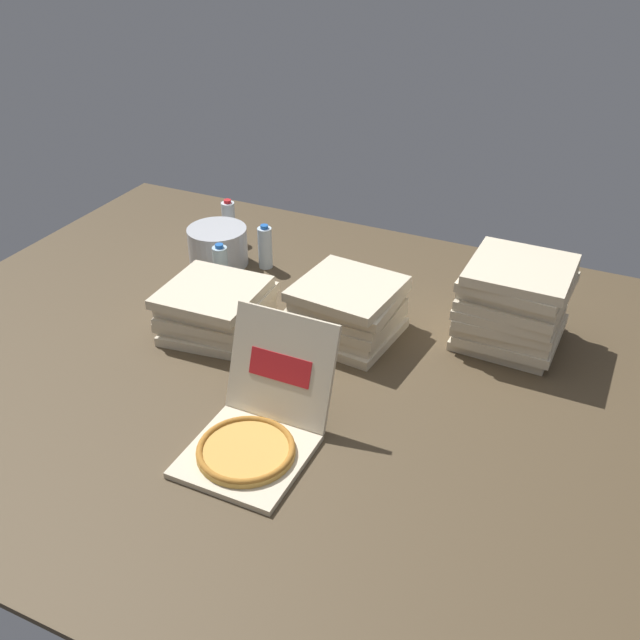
{
  "coord_description": "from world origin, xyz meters",
  "views": [
    {
      "loc": [
        0.95,
        -1.88,
        1.52
      ],
      "look_at": [
        0.02,
        0.1,
        0.14
      ],
      "focal_mm": 40.67,
      "sensor_mm": 36.0,
      "label": 1
    }
  ],
  "objects_px": {
    "pizza_stack_left_mid": "(513,304)",
    "ice_bucket": "(218,246)",
    "water_bottle_0": "(221,267)",
    "open_pizza_box": "(256,429)",
    "pizza_stack_left_far": "(348,309)",
    "water_bottle_2": "(265,247)",
    "water_bottle_1": "(229,221)",
    "pizza_stack_right_near": "(216,308)"
  },
  "relations": [
    {
      "from": "pizza_stack_left_far",
      "to": "water_bottle_0",
      "type": "bearing_deg",
      "value": 170.81
    },
    {
      "from": "pizza_stack_right_near",
      "to": "water_bottle_2",
      "type": "distance_m",
      "value": 0.53
    },
    {
      "from": "pizza_stack_right_near",
      "to": "water_bottle_0",
      "type": "distance_m",
      "value": 0.32
    },
    {
      "from": "open_pizza_box",
      "to": "pizza_stack_left_far",
      "type": "relative_size",
      "value": 1.21
    },
    {
      "from": "pizza_stack_left_mid",
      "to": "water_bottle_2",
      "type": "distance_m",
      "value": 1.12
    },
    {
      "from": "water_bottle_1",
      "to": "water_bottle_2",
      "type": "bearing_deg",
      "value": -30.73
    },
    {
      "from": "open_pizza_box",
      "to": "ice_bucket",
      "type": "height_order",
      "value": "open_pizza_box"
    },
    {
      "from": "pizza_stack_right_near",
      "to": "water_bottle_2",
      "type": "height_order",
      "value": "water_bottle_2"
    },
    {
      "from": "open_pizza_box",
      "to": "pizza_stack_left_mid",
      "type": "bearing_deg",
      "value": 58.07
    },
    {
      "from": "pizza_stack_left_mid",
      "to": "ice_bucket",
      "type": "bearing_deg",
      "value": 176.65
    },
    {
      "from": "pizza_stack_right_near",
      "to": "pizza_stack_left_far",
      "type": "distance_m",
      "value": 0.5
    },
    {
      "from": "ice_bucket",
      "to": "water_bottle_1",
      "type": "bearing_deg",
      "value": 109.93
    },
    {
      "from": "open_pizza_box",
      "to": "pizza_stack_left_mid",
      "type": "relative_size",
      "value": 1.21
    },
    {
      "from": "pizza_stack_right_near",
      "to": "ice_bucket",
      "type": "height_order",
      "value": "pizza_stack_right_near"
    },
    {
      "from": "water_bottle_0",
      "to": "water_bottle_1",
      "type": "height_order",
      "value": "same"
    },
    {
      "from": "pizza_stack_left_mid",
      "to": "water_bottle_1",
      "type": "distance_m",
      "value": 1.44
    },
    {
      "from": "water_bottle_0",
      "to": "water_bottle_1",
      "type": "bearing_deg",
      "value": 117.29
    },
    {
      "from": "ice_bucket",
      "to": "water_bottle_1",
      "type": "xyz_separation_m",
      "value": [
        -0.08,
        0.23,
        0.01
      ]
    },
    {
      "from": "pizza_stack_left_far",
      "to": "water_bottle_2",
      "type": "height_order",
      "value": "pizza_stack_left_far"
    },
    {
      "from": "pizza_stack_right_near",
      "to": "water_bottle_1",
      "type": "xyz_separation_m",
      "value": [
        -0.37,
        0.7,
        0.01
      ]
    },
    {
      "from": "pizza_stack_right_near",
      "to": "water_bottle_2",
      "type": "relative_size",
      "value": 1.99
    },
    {
      "from": "pizza_stack_left_mid",
      "to": "ice_bucket",
      "type": "height_order",
      "value": "pizza_stack_left_mid"
    },
    {
      "from": "pizza_stack_right_near",
      "to": "ice_bucket",
      "type": "xyz_separation_m",
      "value": [
        -0.28,
        0.47,
        -0.01
      ]
    },
    {
      "from": "pizza_stack_left_far",
      "to": "water_bottle_2",
      "type": "bearing_deg",
      "value": 147.73
    },
    {
      "from": "open_pizza_box",
      "to": "water_bottle_0",
      "type": "xyz_separation_m",
      "value": [
        -0.62,
        0.81,
        0.03
      ]
    },
    {
      "from": "pizza_stack_left_mid",
      "to": "pizza_stack_left_far",
      "type": "distance_m",
      "value": 0.61
    },
    {
      "from": "open_pizza_box",
      "to": "ice_bucket",
      "type": "distance_m",
      "value": 1.24
    },
    {
      "from": "pizza_stack_left_mid",
      "to": "water_bottle_0",
      "type": "distance_m",
      "value": 1.2
    },
    {
      "from": "open_pizza_box",
      "to": "pizza_stack_left_mid",
      "type": "distance_m",
      "value": 1.08
    },
    {
      "from": "pizza_stack_left_mid",
      "to": "pizza_stack_left_far",
      "type": "relative_size",
      "value": 1.0
    },
    {
      "from": "pizza_stack_left_mid",
      "to": "water_bottle_0",
      "type": "relative_size",
      "value": 1.96
    },
    {
      "from": "pizza_stack_left_far",
      "to": "water_bottle_2",
      "type": "xyz_separation_m",
      "value": [
        -0.54,
        0.34,
        -0.01
      ]
    },
    {
      "from": "pizza_stack_left_mid",
      "to": "water_bottle_2",
      "type": "bearing_deg",
      "value": 172.99
    },
    {
      "from": "water_bottle_0",
      "to": "pizza_stack_right_near",
      "type": "bearing_deg",
      "value": -61.53
    },
    {
      "from": "ice_bucket",
      "to": "pizza_stack_right_near",
      "type": "bearing_deg",
      "value": -58.69
    },
    {
      "from": "pizza_stack_left_mid",
      "to": "water_bottle_2",
      "type": "relative_size",
      "value": 1.96
    },
    {
      "from": "pizza_stack_right_near",
      "to": "ice_bucket",
      "type": "bearing_deg",
      "value": 121.31
    },
    {
      "from": "pizza_stack_right_near",
      "to": "pizza_stack_left_far",
      "type": "xyz_separation_m",
      "value": [
        0.47,
        0.18,
        0.02
      ]
    },
    {
      "from": "pizza_stack_right_near",
      "to": "water_bottle_1",
      "type": "distance_m",
      "value": 0.79
    },
    {
      "from": "pizza_stack_left_mid",
      "to": "open_pizza_box",
      "type": "bearing_deg",
      "value": -121.93
    },
    {
      "from": "water_bottle_0",
      "to": "water_bottle_2",
      "type": "xyz_separation_m",
      "value": [
        0.08,
        0.24,
        0.0
      ]
    },
    {
      "from": "water_bottle_0",
      "to": "water_bottle_1",
      "type": "distance_m",
      "value": 0.47
    }
  ]
}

